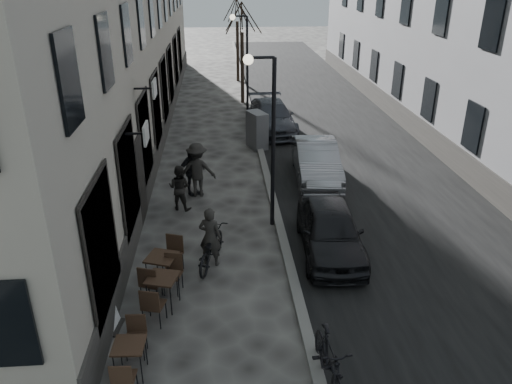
{
  "coord_description": "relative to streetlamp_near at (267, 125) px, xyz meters",
  "views": [
    {
      "loc": [
        -1.54,
        -7.41,
        7.21
      ],
      "look_at": [
        -0.61,
        4.45,
        1.8
      ],
      "focal_mm": 35.0,
      "sensor_mm": 36.0,
      "label": 1
    }
  ],
  "objects": [
    {
      "name": "bicycle",
      "position": [
        -1.67,
        -2.1,
        -2.66
      ],
      "size": [
        1.18,
        2.02,
        1.0
      ],
      "primitive_type": "imported",
      "rotation": [
        0.0,
        0.0,
        2.85
      ],
      "color": "black",
      "rests_on": "ground"
    },
    {
      "name": "tree_far",
      "position": [
        0.07,
        21.0,
        1.5
      ],
      "size": [
        2.4,
        2.4,
        5.7
      ],
      "color": "black",
      "rests_on": "ground"
    },
    {
      "name": "bistro_set_c",
      "position": [
        -2.84,
        -2.98,
        -2.65
      ],
      "size": [
        0.97,
        1.72,
        0.98
      ],
      "rotation": [
        0.0,
        0.0,
        -0.33
      ],
      "color": "#2F2015",
      "rests_on": "ground"
    },
    {
      "name": "streetlamp_far",
      "position": [
        0.0,
        12.0,
        0.0
      ],
      "size": [
        0.9,
        0.28,
        5.09
      ],
      "color": "black",
      "rests_on": "ground"
    },
    {
      "name": "road",
      "position": [
        4.02,
        10.0,
        -3.16
      ],
      "size": [
        7.3,
        60.0,
        0.0
      ],
      "primitive_type": "cube",
      "color": "black",
      "rests_on": "ground"
    },
    {
      "name": "ground",
      "position": [
        0.17,
        -6.0,
        -3.16
      ],
      "size": [
        120.0,
        120.0,
        0.0
      ],
      "primitive_type": "plane",
      "color": "#322F2D",
      "rests_on": "ground"
    },
    {
      "name": "streetlamp_near",
      "position": [
        0.0,
        0.0,
        0.0
      ],
      "size": [
        0.9,
        0.28,
        5.09
      ],
      "color": "black",
      "rests_on": "ground"
    },
    {
      "name": "utility_cabinet",
      "position": [
        0.27,
        7.08,
        -2.37
      ],
      "size": [
        0.93,
        1.19,
        1.58
      ],
      "primitive_type": "cube",
      "rotation": [
        0.0,
        0.0,
        0.39
      ],
      "color": "slate",
      "rests_on": "ground"
    },
    {
      "name": "pedestrian_far",
      "position": [
        -2.33,
        2.42,
        -2.31
      ],
      "size": [
        1.06,
        0.87,
        1.7
      ],
      "primitive_type": "imported",
      "rotation": [
        0.0,
        0.0,
        0.55
      ],
      "color": "black",
      "rests_on": "ground"
    },
    {
      "name": "car_far",
      "position": [
        1.17,
        9.5,
        -2.48
      ],
      "size": [
        2.19,
        4.82,
        1.37
      ],
      "primitive_type": "imported",
      "rotation": [
        0.0,
        0.0,
        0.06
      ],
      "color": "#3A3D45",
      "rests_on": "ground"
    },
    {
      "name": "car_mid",
      "position": [
        2.17,
        3.49,
        -2.46
      ],
      "size": [
        1.73,
        4.32,
        1.4
      ],
      "primitive_type": "imported",
      "rotation": [
        0.0,
        0.0,
        -0.06
      ],
      "color": "gray",
      "rests_on": "ground"
    },
    {
      "name": "moped",
      "position": [
        0.52,
        -6.49,
        -2.59
      ],
      "size": [
        0.66,
        1.94,
        1.15
      ],
      "primitive_type": "imported",
      "rotation": [
        0.0,
        0.0,
        0.06
      ],
      "color": "black",
      "rests_on": "ground"
    },
    {
      "name": "sign_board",
      "position": [
        -3.84,
        -4.52,
        -2.74
      ],
      "size": [
        0.44,
        0.64,
        1.04
      ],
      "rotation": [
        0.0,
        0.0,
        -0.16
      ],
      "color": "black",
      "rests_on": "ground"
    },
    {
      "name": "kerb",
      "position": [
        0.37,
        10.0,
        -3.1
      ],
      "size": [
        0.25,
        60.0,
        0.12
      ],
      "primitive_type": "cube",
      "color": "slate",
      "rests_on": "ground"
    },
    {
      "name": "tree_near",
      "position": [
        0.07,
        15.0,
        1.5
      ],
      "size": [
        2.4,
        2.4,
        5.7
      ],
      "color": "black",
      "rests_on": "ground"
    },
    {
      "name": "pedestrian_mid",
      "position": [
        -2.13,
        2.31,
        -2.22
      ],
      "size": [
        1.24,
        0.74,
        1.88
      ],
      "primitive_type": "imported",
      "rotation": [
        0.0,
        0.0,
        3.1
      ],
      "color": "black",
      "rests_on": "ground"
    },
    {
      "name": "pedestrian_near",
      "position": [
        -2.68,
        1.3,
        -2.41
      ],
      "size": [
        0.88,
        0.79,
        1.5
      ],
      "primitive_type": "imported",
      "rotation": [
        0.0,
        0.0,
        2.78
      ],
      "color": "black",
      "rests_on": "ground"
    },
    {
      "name": "car_near",
      "position": [
        1.57,
        -1.69,
        -2.48
      ],
      "size": [
        1.81,
        4.05,
        1.35
      ],
      "primitive_type": "imported",
      "rotation": [
        0.0,
        0.0,
        -0.05
      ],
      "color": "black",
      "rests_on": "ground"
    },
    {
      "name": "cyclist_rider",
      "position": [
        -1.67,
        -2.1,
        -2.34
      ],
      "size": [
        0.68,
        0.55,
        1.64
      ],
      "primitive_type": "imported",
      "rotation": [
        0.0,
        0.0,
        2.85
      ],
      "color": "#292723",
      "rests_on": "ground"
    },
    {
      "name": "bistro_set_a",
      "position": [
        -3.18,
        -5.92,
        -2.72
      ],
      "size": [
        0.62,
        1.47,
        0.86
      ],
      "rotation": [
        0.0,
        0.0,
        -0.05
      ],
      "color": "#2F2015",
      "rests_on": "ground"
    },
    {
      "name": "bistro_set_b",
      "position": [
        -2.75,
        -3.83,
        -2.67
      ],
      "size": [
        0.85,
        1.68,
        0.96
      ],
      "rotation": [
        0.0,
        0.0,
        -0.26
      ],
      "color": "#2F2015",
      "rests_on": "ground"
    }
  ]
}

